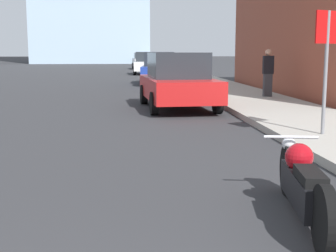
# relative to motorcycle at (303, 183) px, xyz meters

# --- Properties ---
(sidewalk) EXTENTS (2.83, 240.00, 0.15)m
(sidewalk) POSITION_rel_motorcycle_xyz_m (2.53, 36.74, -0.30)
(sidewalk) COLOR #9E998E
(sidewalk) RESTS_ON ground_plane
(motorcycle) EXTENTS (0.66, 2.28, 0.74)m
(motorcycle) POSITION_rel_motorcycle_xyz_m (0.00, 0.00, 0.00)
(motorcycle) COLOR black
(motorcycle) RESTS_ON ground_plane
(parked_car_red) EXTENTS (2.20, 4.59, 1.69)m
(parked_car_red) POSITION_rel_motorcycle_xyz_m (-0.24, 9.60, 0.46)
(parked_car_red) COLOR red
(parked_car_red) RESTS_ON ground_plane
(parked_car_blue) EXTENTS (2.21, 4.58, 1.71)m
(parked_car_blue) POSITION_rel_motorcycle_xyz_m (-0.01, 20.70, 0.48)
(parked_car_blue) COLOR #1E3899
(parked_car_blue) RESTS_ON ground_plane
(parked_car_white) EXTENTS (2.04, 4.42, 1.73)m
(parked_car_white) POSITION_rel_motorcycle_xyz_m (-0.26, 32.18, 0.47)
(parked_car_white) COLOR silver
(parked_car_white) RESTS_ON ground_plane
(parked_car_silver) EXTENTS (1.96, 4.49, 1.66)m
(parked_car_silver) POSITION_rel_motorcycle_xyz_m (-0.22, 43.64, 0.46)
(parked_car_silver) COLOR #BCBCC1
(parked_car_silver) RESTS_ON ground_plane
(stop_sign) EXTENTS (0.57, 0.26, 2.31)m
(stop_sign) POSITION_rel_motorcycle_xyz_m (1.94, 4.03, 1.35)
(stop_sign) COLOR slate
(stop_sign) RESTS_ON sidewalk
(pedestrian) EXTENTS (0.36, 0.23, 1.66)m
(pedestrian) POSITION_rel_motorcycle_xyz_m (3.18, 11.66, 0.63)
(pedestrian) COLOR #38383D
(pedestrian) RESTS_ON sidewalk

